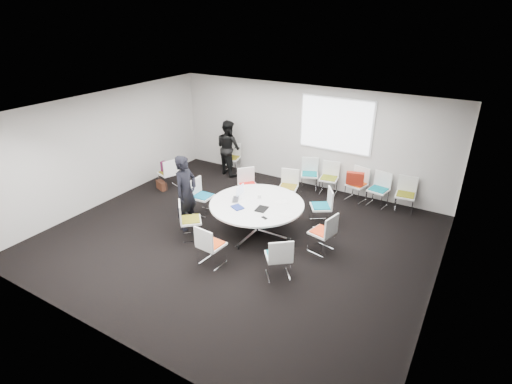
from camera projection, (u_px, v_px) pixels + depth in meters
The scene contains 31 objects.
room_shell at pixel (242, 180), 8.22m from camera, with size 8.08×7.08×2.88m.
conference_table at pixel (257, 211), 8.86m from camera, with size 2.09×2.09×0.73m.
projection_screen at pixel (336, 125), 10.41m from camera, with size 1.90×0.03×1.35m, color white.
chair_ring_a at pixel (322, 239), 8.26m from camera, with size 0.54×0.55×0.88m.
chair_ring_b at pixel (321, 213), 9.31m from camera, with size 0.63×0.63×0.88m.
chair_ring_c at pixel (288, 193), 10.30m from camera, with size 0.55×0.54×0.88m.
chair_ring_d at pixel (248, 192), 10.39m from camera, with size 0.64×0.64×0.88m.
chair_ring_e at pixel (203, 203), 9.81m from camera, with size 0.46×0.48×0.88m.
chair_ring_f at pixel (191, 227), 8.73m from camera, with size 0.64×0.64×0.88m.
chair_ring_g at pixel (211, 252), 7.83m from camera, with size 0.49×0.48×0.88m.
chair_ring_h at pixel (278, 264), 7.47m from camera, with size 0.64×0.64×0.88m.
chair_back_a at pixel (309, 180), 11.08m from camera, with size 0.60×0.59×0.88m.
chair_back_b at pixel (328, 184), 10.82m from camera, with size 0.52×0.51×0.88m.
chair_back_c at pixel (356, 190), 10.46m from camera, with size 0.55×0.54×0.88m.
chair_back_d at pixel (378, 196), 10.16m from camera, with size 0.53×0.52×0.88m.
chair_back_e at pixel (404, 201), 9.88m from camera, with size 0.50×0.49×0.88m.
chair_spare_left at pixel (169, 179), 11.16m from camera, with size 0.58×0.58×0.88m.
chair_person_back at pixel (232, 163), 12.28m from camera, with size 0.54×0.53×0.88m.
person_main at pixel (186, 193), 8.92m from camera, with size 0.64×0.42×1.74m, color black.
person_back at pixel (228, 148), 11.91m from camera, with size 0.81×0.63×1.66m, color black.
laptop at pixel (238, 199), 8.91m from camera, with size 0.32×0.21×0.03m, color #333338.
laptop_lid at pixel (240, 190), 9.08m from camera, with size 0.30×0.02×0.22m, color silver.
notebook_black at pixel (262, 209), 8.50m from camera, with size 0.22×0.30×0.02m, color black.
tablet_folio at pixel (237, 207), 8.56m from camera, with size 0.26×0.20×0.03m, color navy.
papers_right at pixel (281, 202), 8.82m from camera, with size 0.30×0.21×0.00m, color silver.
papers_front at pixel (286, 214), 8.29m from camera, with size 0.30×0.21×0.00m, color silver.
cup at pixel (259, 196), 8.97m from camera, with size 0.08×0.08×0.09m, color white.
phone at pixel (264, 218), 8.15m from camera, with size 0.14×0.07×0.01m, color black.
maroon_bag at pixel (168, 167), 11.03m from camera, with size 0.40×0.14×0.28m, color #541636.
brown_bag at pixel (162, 185), 11.14m from camera, with size 0.36×0.16×0.24m, color #3E1F14.
red_jacket at pixel (355, 178), 10.11m from camera, with size 0.44×0.10×0.35m, color maroon.
Camera 1 is at (4.21, -6.35, 4.65)m, focal length 28.00 mm.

